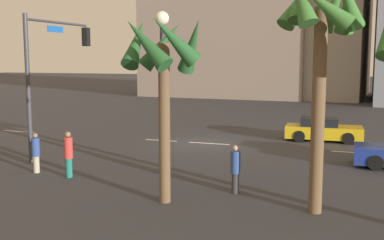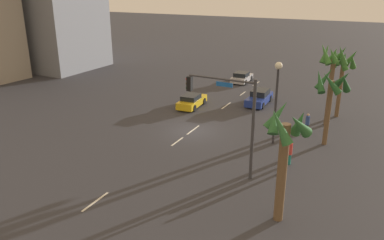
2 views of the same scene
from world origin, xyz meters
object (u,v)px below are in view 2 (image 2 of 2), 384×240
object	(u,v)px
car_1	(192,101)
palm_tree_3	(285,142)
pedestrian_1	(290,152)
palm_tree_1	(332,87)
palm_tree_2	(343,66)
pedestrian_2	(281,162)
traffic_signal	(230,110)
car_0	(242,77)
palm_tree_0	(334,63)
streetlamp	(277,88)
pedestrian_0	(307,123)
car_2	(259,97)

from	to	relation	value
car_1	palm_tree_3	bearing A→B (deg)	39.54
pedestrian_1	palm_tree_1	distance (m)	6.21
palm_tree_1	palm_tree_2	size ratio (longest dim) A/B	0.93
pedestrian_2	palm_tree_1	distance (m)	7.68
traffic_signal	palm_tree_2	size ratio (longest dim) A/B	1.02
car_1	pedestrian_2	size ratio (longest dim) A/B	2.63
traffic_signal	car_0	bearing A→B (deg)	-162.56
pedestrian_1	palm_tree_3	bearing A→B (deg)	8.38
traffic_signal	pedestrian_1	xyz separation A→B (m)	(-3.11, 3.31, -3.47)
palm_tree_0	palm_tree_1	size ratio (longest dim) A/B	1.21
pedestrian_2	palm_tree_2	world-z (taller)	palm_tree_2
car_1	palm_tree_2	size ratio (longest dim) A/B	0.67
streetlamp	pedestrian_2	bearing A→B (deg)	20.27
car_1	palm_tree_2	distance (m)	14.61
pedestrian_2	palm_tree_3	xyz separation A→B (m)	(5.22, 1.22, 3.66)
pedestrian_1	palm_tree_1	size ratio (longest dim) A/B	0.30
palm_tree_0	car_0	bearing A→B (deg)	-133.54
streetlamp	palm_tree_2	size ratio (longest dim) A/B	1.01
pedestrian_2	pedestrian_1	bearing A→B (deg)	173.24
car_0	palm_tree_3	bearing A→B (deg)	23.14
pedestrian_2	traffic_signal	bearing A→B (deg)	-65.35
pedestrian_0	pedestrian_2	bearing A→B (deg)	-0.99
pedestrian_2	palm_tree_0	bearing A→B (deg)	173.18
car_0	palm_tree_0	bearing A→B (deg)	46.46
pedestrian_1	pedestrian_2	world-z (taller)	pedestrian_1
car_0	car_1	world-z (taller)	car_1
traffic_signal	palm_tree_1	xyz separation A→B (m)	(-7.85, 5.01, 0.17)
pedestrian_1	pedestrian_2	size ratio (longest dim) A/B	1.11
pedestrian_1	palm_tree_3	distance (m)	7.84
pedestrian_2	palm_tree_2	xyz separation A→B (m)	(-13.77, 1.89, 3.97)
palm_tree_2	palm_tree_3	xyz separation A→B (m)	(18.99, -0.67, -0.30)
car_0	car_2	world-z (taller)	car_2
traffic_signal	pedestrian_2	distance (m)	4.94
car_2	palm_tree_2	size ratio (longest dim) A/B	0.71
car_2	pedestrian_2	bearing A→B (deg)	22.07
car_1	streetlamp	xyz separation A→B (m)	(5.58, 9.91, 3.88)
pedestrian_1	palm_tree_2	world-z (taller)	palm_tree_2
car_2	palm_tree_2	distance (m)	8.84
palm_tree_3	palm_tree_2	bearing A→B (deg)	177.98
car_2	pedestrian_1	size ratio (longest dim) A/B	2.53
streetlamp	palm_tree_0	world-z (taller)	palm_tree_0
streetlamp	pedestrian_0	bearing A→B (deg)	151.20
car_0	palm_tree_0	world-z (taller)	palm_tree_0
car_0	palm_tree_2	xyz separation A→B (m)	(8.69, 12.50, 4.23)
traffic_signal	pedestrian_2	xyz separation A→B (m)	(-1.43, 3.11, -3.57)
traffic_signal	pedestrian_0	bearing A→B (deg)	161.62
streetlamp	palm_tree_1	distance (m)	4.02
traffic_signal	pedestrian_1	size ratio (longest dim) A/B	3.63
palm_tree_3	streetlamp	bearing A→B (deg)	-163.36
car_1	pedestrian_0	size ratio (longest dim) A/B	2.55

